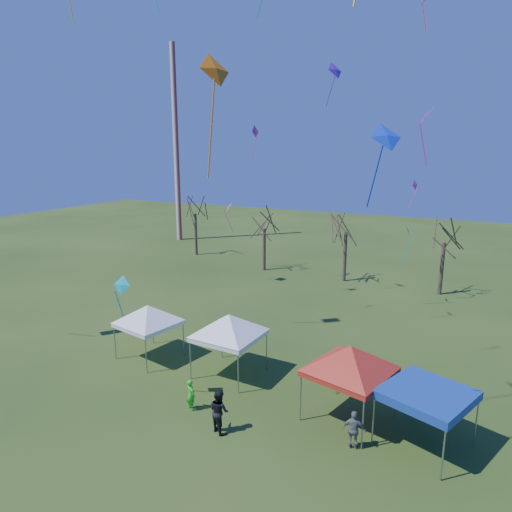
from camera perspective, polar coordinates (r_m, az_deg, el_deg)
The scene contains 22 objects.
ground at distance 21.76m, azimuth -1.47°, elevation -20.28°, with size 140.00×140.00×0.00m, color #274014.
radio_mast at distance 61.95m, azimuth -9.97°, elevation 13.47°, with size 0.70×0.70×25.00m, color silver.
tree_0 at distance 52.70m, azimuth -7.67°, elevation 7.08°, with size 3.83×3.83×8.44m.
tree_1 at distance 45.44m, azimuth 1.05°, elevation 5.34°, with size 3.42×3.42×7.54m.
tree_2 at distance 42.23m, azimuth 11.28°, elevation 5.17°, with size 3.71×3.71×8.18m.
tree_3 at distance 40.57m, azimuth 22.66°, elevation 3.78°, with size 3.59×3.59×7.91m.
tent_white_west at distance 27.25m, azimuth -13.38°, elevation -6.45°, with size 4.15×4.15×3.73m.
tent_white_mid at distance 24.52m, azimuth -3.43°, elevation -7.82°, with size 4.52×4.52×3.99m.
tent_red at distance 20.95m, azimuth 11.76°, elevation -11.54°, with size 4.54×4.54×4.13m.
tent_blue at distance 20.51m, azimuth 20.59°, elevation -15.97°, with size 4.09×4.09×2.50m.
person_dark at distance 20.89m, azimuth -4.63°, elevation -18.72°, with size 0.94×0.74×1.94m, color black.
person_green at distance 22.61m, azimuth -8.16°, elevation -16.78°, with size 0.55×0.36×1.52m, color #27CF21.
person_grey at distance 20.32m, azimuth 12.14°, elevation -20.49°, with size 0.97×0.41×1.66m, color slate.
kite_22 at distance 36.50m, azimuth 18.47°, elevation 2.88°, with size 0.91×1.04×2.99m.
kite_19 at distance 36.57m, azimuth 19.27°, elevation 8.30°, with size 0.59×0.85×2.23m.
kite_9 at distance 15.36m, azimuth 20.44°, elevation 15.91°, with size 0.59×0.79×1.83m.
kite_2 at distance 40.45m, azimuth -0.04°, elevation 15.24°, with size 0.61×1.14×2.83m.
kite_27 at distance 15.43m, azimuth 15.97°, elevation 14.08°, with size 1.36×1.36×2.74m.
kite_1 at distance 21.63m, azimuth -16.47°, elevation -3.57°, with size 0.92×0.48×2.07m.
kite_13 at distance 40.42m, azimuth -3.47°, elevation 6.10°, with size 1.18×1.34×2.90m.
kite_11 at distance 34.73m, azimuth 9.87°, elevation 21.92°, with size 1.30×1.60×3.04m.
kite_5 at distance 17.86m, azimuth -5.13°, elevation 22.09°, with size 1.18×1.57×4.53m.
Camera 1 is at (8.55, -16.01, 12.01)m, focal length 32.00 mm.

